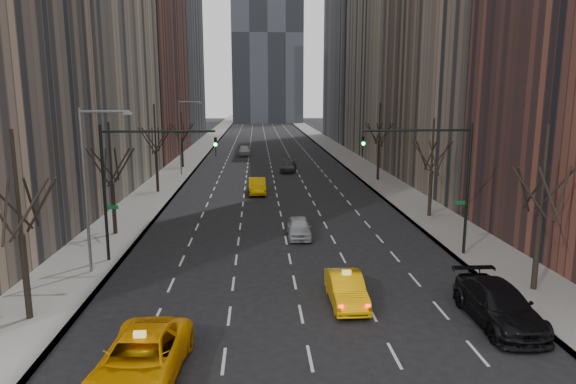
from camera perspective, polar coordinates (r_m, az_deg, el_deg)
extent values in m
plane|color=black|center=(20.43, 2.46, -17.98)|extent=(400.00, 400.00, 0.00)
cube|color=slate|center=(88.95, -10.15, 4.34)|extent=(4.50, 320.00, 0.15)
cube|color=slate|center=(89.48, 5.68, 4.49)|extent=(4.50, 320.00, 0.15)
cube|color=brown|center=(86.92, -17.37, 18.38)|extent=(14.00, 28.00, 44.00)
cube|color=#5D5D62|center=(116.80, 8.67, 20.13)|extent=(14.00, 30.00, 58.00)
cylinder|color=black|center=(25.26, -27.11, -8.40)|extent=(0.28, 0.28, 3.78)
cylinder|color=black|center=(24.30, -27.94, 0.89)|extent=(0.16, 0.16, 4.50)
cylinder|color=black|center=(25.18, -26.65, -1.06)|extent=(0.42, 1.80, 2.52)
cylinder|color=black|center=(24.42, -25.73, -1.32)|extent=(1.74, 0.72, 2.52)
cylinder|color=black|center=(23.72, -26.82, -1.75)|extent=(1.46, 1.25, 2.52)
cylinder|color=black|center=(23.79, -28.88, -1.90)|extent=(0.42, 1.80, 2.52)
cylinder|color=black|center=(25.24, -28.59, -1.20)|extent=(1.46, 1.25, 2.52)
cylinder|color=black|center=(38.03, -18.78, -1.77)|extent=(0.28, 0.28, 3.57)
cylinder|color=black|center=(37.41, -19.14, 4.09)|extent=(0.16, 0.16, 4.25)
cylinder|color=black|center=(38.29, -18.50, 2.91)|extent=(0.42, 1.80, 2.52)
cylinder|color=black|center=(37.59, -17.75, 2.82)|extent=(1.74, 0.72, 2.52)
cylinder|color=black|center=(36.82, -18.29, 2.63)|extent=(1.46, 1.25, 2.52)
cylinder|color=black|center=(36.75, -19.63, 2.54)|extent=(0.42, 1.80, 2.52)
cylinder|color=black|center=(37.47, -20.36, 2.63)|extent=(1.74, 0.72, 2.52)
cylinder|color=black|center=(38.23, -19.79, 2.82)|extent=(1.46, 1.25, 2.52)
cylinder|color=black|center=(53.34, -14.34, 2.18)|extent=(0.28, 0.28, 3.99)
cylinder|color=black|center=(52.88, -14.56, 6.86)|extent=(0.16, 0.16, 4.75)
cylinder|color=black|center=(53.77, -14.18, 5.71)|extent=(0.42, 1.80, 2.52)
cylinder|color=black|center=(53.11, -13.59, 5.68)|extent=(1.74, 0.72, 2.52)
cylinder|color=black|center=(52.30, -13.91, 5.59)|extent=(1.46, 1.25, 2.52)
cylinder|color=black|center=(52.17, -14.84, 5.53)|extent=(0.42, 1.80, 2.52)
cylinder|color=black|center=(52.84, -15.43, 5.57)|extent=(1.74, 0.72, 2.52)
cylinder|color=black|center=(53.64, -15.09, 5.66)|extent=(1.46, 1.25, 2.52)
cylinder|color=black|center=(70.98, -11.65, 4.11)|extent=(0.28, 0.28, 3.36)
cylinder|color=black|center=(70.66, -11.76, 7.07)|extent=(0.16, 0.16, 4.00)
cylinder|color=black|center=(71.53, -11.52, 6.50)|extent=(0.42, 1.80, 2.52)
cylinder|color=black|center=(70.90, -11.05, 6.48)|extent=(1.74, 0.72, 2.52)
cylinder|color=black|center=(70.08, -11.26, 6.43)|extent=(1.46, 1.25, 2.52)
cylinder|color=black|center=(69.90, -11.96, 6.39)|extent=(0.42, 1.80, 2.52)
cylinder|color=black|center=(70.55, -12.42, 6.41)|extent=(1.74, 0.72, 2.52)
cylinder|color=black|center=(71.36, -12.20, 6.47)|extent=(1.46, 1.25, 2.52)
cylinder|color=black|center=(28.66, 25.90, -6.10)|extent=(0.28, 0.28, 3.78)
cylinder|color=black|center=(27.82, 26.60, 2.11)|extent=(0.16, 0.16, 4.50)
cylinder|color=black|center=(28.77, 25.86, 0.36)|extent=(0.42, 1.80, 2.52)
cylinder|color=black|center=(28.63, 27.54, 0.17)|extent=(1.74, 0.72, 2.52)
cylinder|color=black|center=(27.84, 28.16, -0.16)|extent=(1.46, 1.25, 2.52)
cylinder|color=black|center=(27.18, 27.03, -0.30)|extent=(0.42, 1.80, 2.52)
cylinder|color=black|center=(27.32, 25.26, -0.09)|extent=(1.74, 0.72, 2.52)
cylinder|color=black|center=(28.13, 24.71, 0.24)|extent=(1.46, 1.25, 2.52)
cylinder|color=black|center=(42.90, 15.52, -0.20)|extent=(0.28, 0.28, 3.57)
cylinder|color=black|center=(42.36, 15.79, 4.99)|extent=(0.16, 0.16, 4.25)
cylinder|color=black|center=(43.30, 15.55, 3.93)|extent=(0.42, 1.80, 2.52)
cylinder|color=black|center=(43.00, 16.62, 3.83)|extent=(1.74, 0.72, 2.52)
cylinder|color=black|center=(42.16, 16.82, 3.69)|extent=(1.46, 1.25, 2.52)
cylinder|color=black|center=(41.61, 15.91, 3.65)|extent=(0.42, 1.80, 2.52)
cylinder|color=black|center=(41.92, 14.81, 3.75)|extent=(1.74, 0.72, 2.52)
cylinder|color=black|center=(42.76, 14.65, 3.89)|extent=(1.46, 1.25, 2.52)
cylinder|color=black|center=(59.95, 9.99, 3.27)|extent=(0.28, 0.28, 3.99)
cylinder|color=black|center=(59.55, 10.13, 7.44)|extent=(0.16, 0.16, 4.75)
cylinder|color=black|center=(60.48, 10.05, 6.41)|extent=(0.42, 1.80, 2.52)
cylinder|color=black|center=(60.10, 10.79, 6.35)|extent=(1.74, 0.72, 2.52)
cylinder|color=black|center=(59.25, 10.84, 6.29)|extent=(1.46, 1.25, 2.52)
cylinder|color=black|center=(58.77, 10.15, 6.28)|extent=(0.42, 1.80, 2.52)
cylinder|color=black|center=(59.16, 9.40, 6.33)|extent=(1.74, 0.72, 2.52)
cylinder|color=black|center=(60.01, 9.36, 6.39)|extent=(1.46, 1.25, 2.52)
cylinder|color=black|center=(31.62, -19.73, -0.19)|extent=(0.18, 0.18, 8.00)
cylinder|color=black|center=(30.41, -14.24, 6.55)|extent=(6.50, 0.14, 0.14)
imported|color=black|center=(30.05, -8.04, 5.00)|extent=(0.18, 0.22, 1.10)
sphere|color=#0CFF33|center=(29.86, -8.07, 5.25)|extent=(0.20, 0.20, 0.20)
cube|color=#0C5926|center=(31.66, -18.94, -1.61)|extent=(0.70, 0.04, 0.22)
cylinder|color=black|center=(32.90, 19.32, 0.24)|extent=(0.18, 0.18, 8.00)
cylinder|color=black|center=(31.34, 14.21, 6.66)|extent=(6.50, 0.14, 0.14)
imported|color=black|center=(30.59, 8.30, 5.09)|extent=(0.18, 0.22, 1.10)
sphere|color=#0CFF33|center=(30.40, 8.38, 5.34)|extent=(0.20, 0.20, 0.20)
cube|color=#0C5926|center=(32.90, 18.59, -1.14)|extent=(0.70, 0.04, 0.22)
cylinder|color=slate|center=(29.77, -21.58, 0.01)|extent=(0.16, 0.16, 9.00)
cylinder|color=slate|center=(28.94, -19.70, 8.43)|extent=(2.60, 0.14, 0.14)
cube|color=slate|center=(28.64, -17.36, 8.35)|extent=(0.50, 0.22, 0.15)
cylinder|color=slate|center=(63.70, -11.91, 5.90)|extent=(0.16, 0.16, 9.00)
cylinder|color=slate|center=(63.32, -10.88, 9.81)|extent=(2.60, 0.14, 0.14)
cube|color=slate|center=(63.18, -9.78, 9.76)|extent=(0.50, 0.22, 0.15)
imported|color=#FFAB05|center=(19.34, -16.04, -17.43)|extent=(3.11, 6.07, 1.64)
imported|color=#FDAF05|center=(24.95, 6.48, -10.68)|extent=(1.57, 4.43, 1.46)
imported|color=#A8ACB0|center=(35.88, 1.24, -3.95)|extent=(1.74, 4.13, 1.39)
imported|color=black|center=(24.54, 22.35, -11.51)|extent=(2.42, 5.90, 1.71)
imported|color=#FFB905|center=(51.58, -3.45, 0.68)|extent=(1.77, 4.82, 1.58)
imported|color=#323338|center=(66.25, 0.05, 2.87)|extent=(2.52, 5.00, 1.39)
imported|color=#BABABA|center=(84.18, -4.87, 4.62)|extent=(2.05, 4.87, 1.64)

